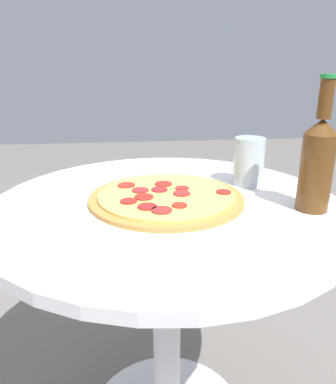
% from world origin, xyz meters
% --- Properties ---
extents(table, '(0.82, 0.82, 0.69)m').
position_xyz_m(table, '(0.00, 0.00, 0.52)').
color(table, white).
rests_on(table, ground_plane).
extents(pizza, '(0.36, 0.36, 0.02)m').
position_xyz_m(pizza, '(-0.00, -0.01, 0.70)').
color(pizza, '#B77F3D').
rests_on(pizza, table).
extents(beer_bottle, '(0.07, 0.07, 0.29)m').
position_xyz_m(beer_bottle, '(-0.31, 0.08, 0.80)').
color(beer_bottle, '#563314').
rests_on(beer_bottle, table).
extents(drinking_glass, '(0.08, 0.08, 0.12)m').
position_xyz_m(drinking_glass, '(-0.23, -0.10, 0.75)').
color(drinking_glass, '#ADBCC6').
rests_on(drinking_glass, table).
extents(napkin, '(0.15, 0.12, 0.01)m').
position_xyz_m(napkin, '(-0.03, -0.31, 0.70)').
color(napkin, white).
rests_on(napkin, table).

